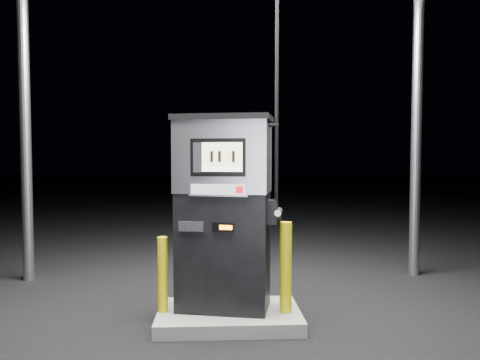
{
  "coord_description": "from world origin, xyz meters",
  "views": [
    {
      "loc": [
        -0.14,
        -5.2,
        1.89
      ],
      "look_at": [
        0.13,
        0.0,
        1.62
      ],
      "focal_mm": 35.0,
      "sensor_mm": 36.0,
      "label": 1
    }
  ],
  "objects": [
    {
      "name": "bollard_left",
      "position": [
        -0.74,
        -0.01,
        0.57
      ],
      "size": [
        0.11,
        0.11,
        0.84
      ],
      "primitive_type": "cylinder",
      "rotation": [
        0.0,
        0.0,
        -0.01
      ],
      "color": "#C9BD0B",
      "rests_on": "pump_island"
    },
    {
      "name": "pump_island",
      "position": [
        0.0,
        0.0,
        0.07
      ],
      "size": [
        1.6,
        1.0,
        0.15
      ],
      "primitive_type": "cube",
      "color": "slate",
      "rests_on": "ground"
    },
    {
      "name": "ground",
      "position": [
        0.0,
        0.0,
        0.0
      ],
      "size": [
        80.0,
        80.0,
        0.0
      ],
      "primitive_type": "plane",
      "color": "black",
      "rests_on": "ground"
    },
    {
      "name": "bollard_right",
      "position": [
        0.63,
        -0.09,
        0.65
      ],
      "size": [
        0.17,
        0.17,
        1.01
      ],
      "primitive_type": "cylinder",
      "rotation": [
        0.0,
        0.0,
        -0.31
      ],
      "color": "#C9BD0B",
      "rests_on": "pump_island"
    },
    {
      "name": "fuel_dispenser",
      "position": [
        -0.05,
        0.07,
        1.28
      ],
      "size": [
        1.26,
        0.86,
        4.55
      ],
      "rotation": [
        0.0,
        0.0,
        -0.21
      ],
      "color": "black",
      "rests_on": "pump_island"
    }
  ]
}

